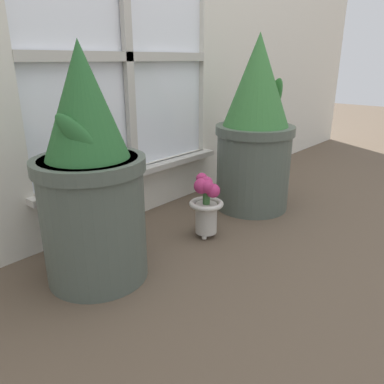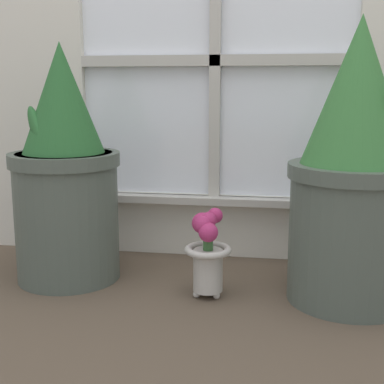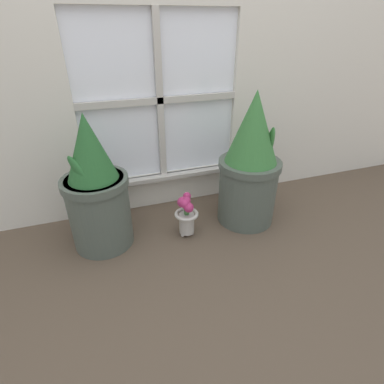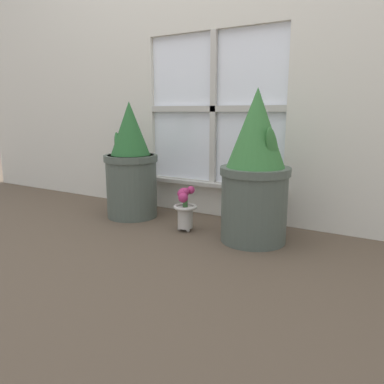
{
  "view_description": "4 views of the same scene",
  "coord_description": "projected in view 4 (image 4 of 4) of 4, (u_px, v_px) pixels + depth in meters",
  "views": [
    {
      "loc": [
        -1.01,
        -0.63,
        0.66
      ],
      "look_at": [
        -0.05,
        0.21,
        0.2
      ],
      "focal_mm": 35.0,
      "sensor_mm": 36.0,
      "label": 1
    },
    {
      "loc": [
        0.21,
        -1.21,
        0.58
      ],
      "look_at": [
        -0.02,
        0.23,
        0.29
      ],
      "focal_mm": 50.0,
      "sensor_mm": 36.0,
      "label": 2
    },
    {
      "loc": [
        -0.38,
        -1.09,
        1.05
      ],
      "look_at": [
        0.07,
        0.22,
        0.26
      ],
      "focal_mm": 28.0,
      "sensor_mm": 36.0,
      "label": 3
    },
    {
      "loc": [
        1.08,
        -1.49,
        0.65
      ],
      "look_at": [
        0.05,
        0.24,
        0.22
      ],
      "focal_mm": 35.0,
      "sensor_mm": 36.0,
      "label": 4
    }
  ],
  "objects": [
    {
      "name": "ground_plane",
      "position": [
        160.0,
        240.0,
        1.93
      ],
      "size": [
        10.0,
        10.0,
        0.0
      ],
      "primitive_type": "plane",
      "color": "brown"
    },
    {
      "name": "wall_with_window",
      "position": [
        216.0,
        1.0,
        2.16
      ],
      "size": [
        4.4,
        0.1,
        2.5
      ],
      "color": "silver",
      "rests_on": "ground_plane"
    },
    {
      "name": "potted_plant_left",
      "position": [
        131.0,
        166.0,
        2.3
      ],
      "size": [
        0.33,
        0.33,
        0.71
      ],
      "color": "#4C564C",
      "rests_on": "ground_plane"
    },
    {
      "name": "potted_plant_right",
      "position": [
        255.0,
        172.0,
        1.85
      ],
      "size": [
        0.35,
        0.35,
        0.76
      ],
      "color": "#4C564C",
      "rests_on": "ground_plane"
    },
    {
      "name": "flower_vase",
      "position": [
        185.0,
        207.0,
        2.05
      ],
      "size": [
        0.13,
        0.13,
        0.25
      ],
      "color": "#BCB7AD",
      "rests_on": "ground_plane"
    }
  ]
}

